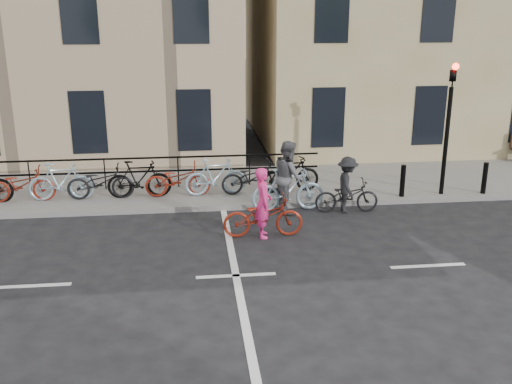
{
  "coord_description": "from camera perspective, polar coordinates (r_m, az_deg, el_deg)",
  "views": [
    {
      "loc": [
        -0.81,
        -10.36,
        4.96
      ],
      "look_at": [
        0.64,
        2.06,
        1.1
      ],
      "focal_mm": 40.0,
      "sensor_mm": 36.0,
      "label": 1
    }
  ],
  "objects": [
    {
      "name": "parked_bikes",
      "position": [
        16.12,
        -13.58,
        1.14
      ],
      "size": [
        11.45,
        1.23,
        1.05
      ],
      "color": "black",
      "rests_on": "sidewalk"
    },
    {
      "name": "cyclist_pink",
      "position": [
        13.28,
        0.71,
        -2.12
      ],
      "size": [
        1.88,
        0.68,
        1.67
      ],
      "rotation": [
        0.0,
        0.0,
        1.55
      ],
      "color": "maroon",
      "rests_on": "ground"
    },
    {
      "name": "cyclist_dark",
      "position": [
        15.14,
        9.07,
        0.14
      ],
      "size": [
        1.7,
        0.99,
        1.49
      ],
      "rotation": [
        0.0,
        0.0,
        1.53
      ],
      "color": "black",
      "rests_on": "ground"
    },
    {
      "name": "cyclist_grey",
      "position": [
        14.98,
        3.24,
        0.88
      ],
      "size": [
        2.01,
        0.98,
        1.9
      ],
      "rotation": [
        0.0,
        0.0,
        1.66
      ],
      "color": "#96B5C5",
      "rests_on": "ground"
    },
    {
      "name": "ground",
      "position": [
        11.51,
        -2.01,
        -8.37
      ],
      "size": [
        120.0,
        120.0,
        0.0
      ],
      "primitive_type": "plane",
      "color": "black",
      "rests_on": "ground"
    },
    {
      "name": "traffic_light",
      "position": [
        16.48,
        18.75,
        7.5
      ],
      "size": [
        0.18,
        0.3,
        3.9
      ],
      "color": "black",
      "rests_on": "sidewalk"
    },
    {
      "name": "sidewalk",
      "position": [
        17.37,
        -16.98,
        0.05
      ],
      "size": [
        46.0,
        4.0,
        0.15
      ],
      "primitive_type": "cube",
      "color": "slate",
      "rests_on": "ground"
    },
    {
      "name": "bollard_west",
      "position": [
        17.32,
        21.89,
        1.31
      ],
      "size": [
        0.14,
        0.14,
        0.9
      ],
      "primitive_type": "cylinder",
      "color": "black",
      "rests_on": "sidewalk"
    },
    {
      "name": "bollard_east",
      "position": [
        16.32,
        14.45,
        1.1
      ],
      "size": [
        0.14,
        0.14,
        0.9
      ],
      "primitive_type": "cylinder",
      "color": "black",
      "rests_on": "sidewalk"
    }
  ]
}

